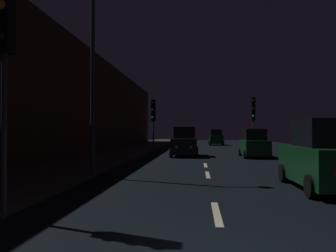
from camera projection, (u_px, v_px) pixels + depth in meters
The scene contains 12 objects.
ground at pixel (202, 153), 28.80m from camera, with size 25.55×84.00×0.02m, color black.
sidewalk_left at pixel (126, 151), 29.37m from camera, with size 4.40×84.00×0.15m, color #38332B.
building_facade_left at pixel (83, 101), 26.17m from camera, with size 0.80×63.00×8.31m, color #472319.
lane_centerline at pixel (208, 178), 13.05m from camera, with size 0.16×12.71×0.01m.
traffic_light_far_right at pixel (253, 113), 28.53m from camera, with size 0.34×0.47×4.63m.
traffic_light_near_left at pixel (4, 30), 6.99m from camera, with size 0.31×0.46×5.30m.
traffic_light_far_left at pixel (153, 114), 29.84m from camera, with size 0.37×0.48×4.58m.
streetlamp_overhead at pixel (104, 53), 13.19m from camera, with size 1.70×0.44×7.32m.
car_approaching_headlights at pixel (185, 143), 24.45m from camera, with size 1.93×4.18×2.11m.
car_parked_right_far at pixel (254, 144), 23.37m from camera, with size 1.78×3.85×1.94m.
car_distant_taillights at pixel (216, 138), 44.40m from camera, with size 1.87×4.06×2.04m.
car_parked_right_near at pixel (325, 158), 10.38m from camera, with size 1.97×4.27×2.15m.
Camera 1 is at (-0.41, -4.47, 1.78)m, focal length 36.35 mm.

